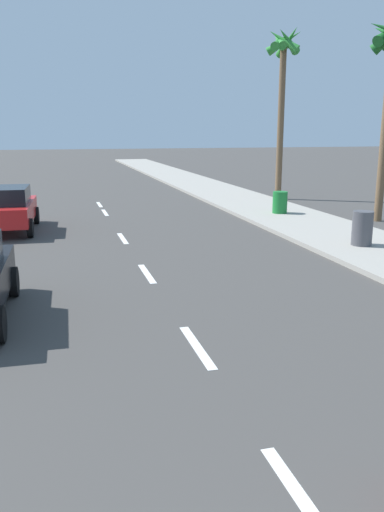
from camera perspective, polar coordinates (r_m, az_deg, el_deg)
The scene contains 12 objects.
ground_plane at distance 19.89m, azimuth -8.58°, elevation 3.37°, with size 160.00×160.00×0.00m, color #423F3D.
sidewalk_strip at distance 23.56m, azimuth 7.89°, elevation 5.16°, with size 3.60×80.00×0.14m, color #9E998E.
lane_stripe_1 at distance 5.66m, azimuth 12.13°, elevation -24.79°, with size 0.16×1.80×0.01m, color white.
lane_stripe_2 at distance 8.75m, azimuth 0.55°, elevation -9.85°, with size 0.16×1.80×0.01m, color white.
lane_stripe_3 at distance 13.05m, azimuth -4.95°, elevation -1.92°, with size 0.16×1.80×0.01m, color white.
lane_stripe_4 at distance 17.36m, azimuth -7.58°, elevation 1.92°, with size 0.16×1.80×0.01m, color white.
lane_stripe_5 at distance 22.93m, azimuth -9.48°, elevation 4.70°, with size 0.16×1.80×0.01m, color white.
lane_stripe_6 at distance 25.46m, azimuth -10.07°, elevation 5.55°, with size 0.16×1.80×0.01m, color white.
parked_car_red at distance 19.42m, azimuth -19.47°, elevation 4.99°, with size 2.00×4.01×1.57m.
palm_tree_far at distance 27.47m, azimuth 9.90°, elevation 19.91°, with size 1.93×1.92×8.40m.
trash_bin_near at distance 16.28m, azimuth 18.10°, elevation 2.90°, with size 0.60×0.60×1.02m, color #47474C.
trash_bin_far at distance 21.86m, azimuth 9.58°, elevation 5.80°, with size 0.60×0.60×0.88m, color #19722D.
Camera 1 is at (-2.16, 0.54, 3.49)m, focal length 36.64 mm.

